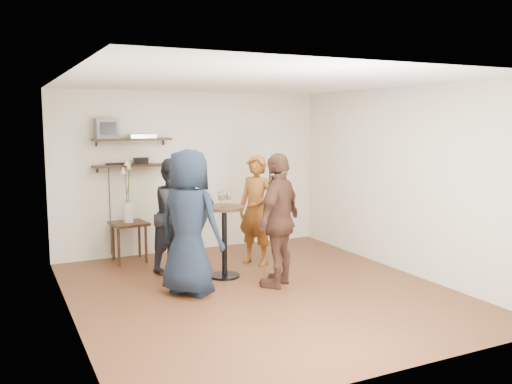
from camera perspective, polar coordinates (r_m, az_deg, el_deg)
room at (r=6.67m, az=0.35°, el=0.32°), size 4.58×5.08×2.68m
shelf_upper at (r=8.53m, az=-12.92°, el=5.42°), size 1.20×0.25×0.04m
shelf_lower at (r=8.55m, az=-12.84°, el=2.74°), size 1.20×0.25×0.04m
crt_monitor at (r=8.45m, az=-15.48°, el=6.46°), size 0.32×0.30×0.30m
dvd_deck at (r=8.57m, az=-11.90°, el=5.78°), size 0.40×0.24×0.06m
radio at (r=8.58m, az=-12.03°, el=3.23°), size 0.22×0.10×0.10m
power_strip at (r=8.55m, az=-14.58°, el=2.90°), size 0.30×0.05×0.03m
side_table at (r=8.44m, az=-13.23°, el=-3.79°), size 0.57×0.57×0.61m
vase_lilies at (r=8.37m, az=-13.32°, el=-1.03°), size 0.19×0.20×0.98m
drinks_table at (r=7.40m, az=-3.35°, el=-4.21°), size 0.54×0.54×0.98m
wine_glass_fl at (r=7.28m, az=-3.67°, el=-0.51°), size 0.07×0.07×0.20m
wine_glass_fr at (r=7.31m, az=-2.88°, el=-0.48°), size 0.07×0.07×0.20m
wine_glass_bl at (r=7.36m, az=-3.75°, el=-0.43°), size 0.07×0.07×0.20m
wine_glass_br at (r=7.33m, az=-3.31°, el=-0.37°), size 0.07×0.07×0.22m
person_plaid at (r=8.04m, az=0.03°, el=-1.93°), size 0.65×0.71×1.63m
person_dark at (r=7.83m, az=-8.48°, el=-2.34°), size 0.99×0.95×1.61m
person_navy at (r=6.68m, az=-7.06°, el=-3.20°), size 0.98×1.05×1.80m
person_brown at (r=6.98m, az=2.44°, el=-2.97°), size 1.07×0.94×1.73m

